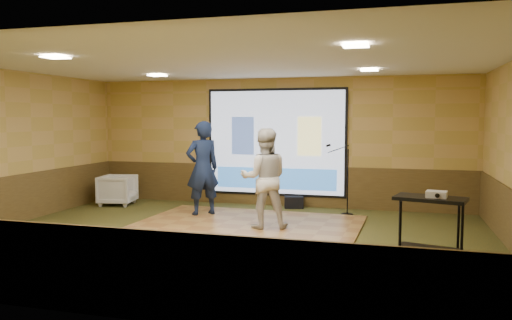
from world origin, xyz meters
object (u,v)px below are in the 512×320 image
(dance_floor, at_px, (246,226))
(mic_stand, at_px, (345,192))
(projector_screen, at_px, (276,143))
(projector, at_px, (437,194))
(player_left, at_px, (202,168))
(av_table, at_px, (430,218))
(player_right, at_px, (264,178))
(banquet_chair, at_px, (118,190))
(duffel_bag, at_px, (294,202))

(dance_floor, distance_m, mic_stand, 2.48)
(projector_screen, xyz_separation_m, dance_floor, (-0.02, -2.39, -1.46))
(projector, bearing_deg, player_left, 159.81)
(dance_floor, xyz_separation_m, av_table, (3.21, -1.78, 0.68))
(player_left, xyz_separation_m, player_right, (1.58, -0.88, -0.06))
(projector_screen, relative_size, av_table, 3.37)
(player_left, distance_m, mic_stand, 3.09)
(av_table, height_order, mic_stand, mic_stand)
(projector, height_order, mic_stand, mic_stand)
(mic_stand, relative_size, banquet_chair, 1.93)
(projector_screen, distance_m, projector, 5.35)
(duffel_bag, bearing_deg, player_left, -139.53)
(dance_floor, height_order, av_table, av_table)
(dance_floor, relative_size, projector, 15.87)
(dance_floor, xyz_separation_m, player_right, (0.40, -0.10, 0.94))
(player_left, bearing_deg, av_table, 107.85)
(dance_floor, relative_size, banquet_chair, 5.39)
(player_left, relative_size, banquet_chair, 2.50)
(av_table, height_order, duffel_bag, av_table)
(av_table, height_order, banquet_chair, av_table)
(projector, relative_size, duffel_bag, 0.63)
(projector_screen, bearing_deg, projector, -52.24)
(duffel_bag, bearing_deg, projector, -55.34)
(banquet_chair, bearing_deg, player_right, -121.58)
(projector, bearing_deg, av_table, 163.10)
(player_right, xyz_separation_m, av_table, (2.81, -1.68, -0.26))
(av_table, bearing_deg, dance_floor, 150.94)
(av_table, relative_size, projector, 3.67)
(projector_screen, distance_m, player_right, 2.58)
(player_left, relative_size, av_table, 2.00)
(player_right, distance_m, duffel_bag, 2.46)
(projector_screen, bearing_deg, duffel_bag, -21.31)
(player_left, relative_size, duffel_bag, 4.61)
(projector_screen, xyz_separation_m, av_table, (3.19, -4.18, -0.78))
(player_right, bearing_deg, player_left, -46.63)
(projector, relative_size, banquet_chair, 0.34)
(projector, xyz_separation_m, banquet_chair, (-6.91, 3.30, -0.67))
(projector, distance_m, duffel_bag, 4.98)
(banquet_chair, height_order, duffel_bag, banquet_chair)
(mic_stand, bearing_deg, av_table, -67.07)
(projector, bearing_deg, projector_screen, 137.75)
(player_right, distance_m, banquet_chair, 4.37)
(av_table, height_order, projector, projector)
(av_table, xyz_separation_m, duffel_bag, (-2.71, 3.99, -0.56))
(av_table, xyz_separation_m, banquet_chair, (-6.84, 3.26, -0.33))
(player_left, distance_m, player_right, 1.81)
(mic_stand, xyz_separation_m, banquet_chair, (-5.33, -0.26, -0.13))
(av_table, distance_m, banquet_chair, 7.58)
(av_table, bearing_deg, banquet_chair, 154.51)
(player_left, relative_size, mic_stand, 1.30)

